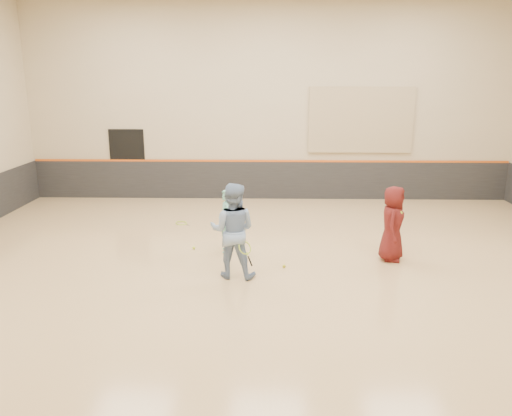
{
  "coord_description": "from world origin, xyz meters",
  "views": [
    {
      "loc": [
        -0.05,
        -9.59,
        3.78
      ],
      "look_at": [
        -0.29,
        0.4,
        1.15
      ],
      "focal_mm": 35.0,
      "sensor_mm": 36.0,
      "label": 1
    }
  ],
  "objects_px": {
    "instructor": "(233,231)",
    "young_man": "(393,224)",
    "girl": "(226,221)",
    "spare_racket": "(181,222)"
  },
  "relations": [
    {
      "from": "instructor",
      "to": "young_man",
      "type": "height_order",
      "value": "instructor"
    },
    {
      "from": "girl",
      "to": "instructor",
      "type": "height_order",
      "value": "instructor"
    },
    {
      "from": "young_man",
      "to": "spare_racket",
      "type": "relative_size",
      "value": 2.36
    },
    {
      "from": "instructor",
      "to": "girl",
      "type": "bearing_deg",
      "value": -72.27
    },
    {
      "from": "girl",
      "to": "spare_racket",
      "type": "distance_m",
      "value": 2.62
    },
    {
      "from": "girl",
      "to": "young_man",
      "type": "relative_size",
      "value": 0.88
    },
    {
      "from": "girl",
      "to": "young_man",
      "type": "bearing_deg",
      "value": 73.88
    },
    {
      "from": "young_man",
      "to": "spare_racket",
      "type": "height_order",
      "value": "young_man"
    },
    {
      "from": "girl",
      "to": "instructor",
      "type": "relative_size",
      "value": 0.76
    },
    {
      "from": "girl",
      "to": "young_man",
      "type": "xyz_separation_m",
      "value": [
        3.54,
        -0.44,
        0.09
      ]
    }
  ]
}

